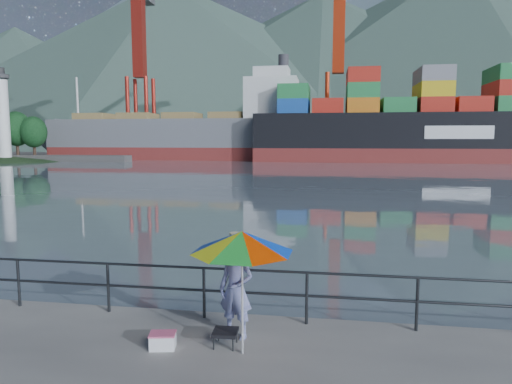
# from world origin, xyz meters

# --- Properties ---
(harbor_water) EXTENTS (500.00, 280.00, 0.00)m
(harbor_water) POSITION_xyz_m (0.00, 130.00, 0.00)
(harbor_water) COLOR slate
(harbor_water) RESTS_ON ground
(far_dock) EXTENTS (200.00, 40.00, 0.40)m
(far_dock) POSITION_xyz_m (10.00, 93.00, 0.00)
(far_dock) COLOR #514F4C
(far_dock) RESTS_ON ground
(guardrail) EXTENTS (22.00, 0.06, 1.03)m
(guardrail) POSITION_xyz_m (0.00, 1.70, 0.52)
(guardrail) COLOR #2D3033
(guardrail) RESTS_ON ground
(mountains) EXTENTS (600.00, 332.80, 80.00)m
(mountains) POSITION_xyz_m (38.82, 207.75, 35.55)
(mountains) COLOR #385147
(mountains) RESTS_ON ground
(port_cranes) EXTENTS (116.00, 28.00, 38.40)m
(port_cranes) POSITION_xyz_m (31.00, 84.00, 16.00)
(port_cranes) COLOR #B3271B
(port_cranes) RESTS_ON ground
(container_stacks) EXTENTS (58.00, 8.40, 7.80)m
(container_stacks) POSITION_xyz_m (33.13, 93.76, 2.83)
(container_stacks) COLOR #194CA5
(container_stacks) RESTS_ON ground
(fisherman) EXTENTS (0.72, 0.57, 1.73)m
(fisherman) POSITION_xyz_m (1.79, 0.94, 0.87)
(fisherman) COLOR navy
(fisherman) RESTS_ON ground
(beach_umbrella) EXTENTS (2.21, 2.21, 2.04)m
(beach_umbrella) POSITION_xyz_m (2.02, 0.32, 1.87)
(beach_umbrella) COLOR white
(beach_umbrella) RESTS_ON ground
(folding_stool) EXTENTS (0.43, 0.43, 0.27)m
(folding_stool) POSITION_xyz_m (1.68, 0.55, 0.14)
(folding_stool) COLOR black
(folding_stool) RESTS_ON ground
(cooler_bag) EXTENTS (0.46, 0.35, 0.24)m
(cooler_bag) POSITION_xyz_m (0.67, 0.30, 0.12)
(cooler_bag) COLOR white
(cooler_bag) RESTS_ON ground
(fishing_rod) EXTENTS (0.61, 1.64, 1.23)m
(fishing_rod) POSITION_xyz_m (1.48, 1.95, 0.00)
(fishing_rod) COLOR black
(fishing_rod) RESTS_ON ground
(bulk_carrier) EXTENTS (49.87, 8.63, 14.50)m
(bulk_carrier) POSITION_xyz_m (-20.53, 74.24, 4.15)
(bulk_carrier) COLOR maroon
(bulk_carrier) RESTS_ON ground
(container_ship) EXTENTS (63.42, 10.57, 18.10)m
(container_ship) POSITION_xyz_m (24.60, 72.23, 5.81)
(container_ship) COLOR maroon
(container_ship) RESTS_ON ground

